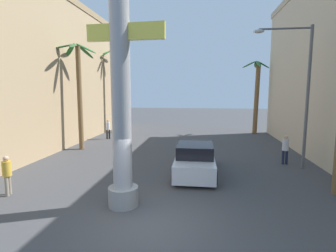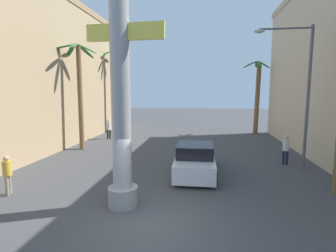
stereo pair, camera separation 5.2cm
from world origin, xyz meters
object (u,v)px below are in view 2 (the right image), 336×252
object	(u,v)px
neon_sign_pole	(120,47)
pedestrian_curb_left	(7,172)
palm_tree_far_left	(115,85)
car_lead	(195,160)
street_lamp	(299,83)
palm_tree_mid_left	(79,83)
palm_tree_far_right	(257,92)
pedestrian_mid_right	(286,148)
pedestrian_far_left	(109,128)

from	to	relation	value
neon_sign_pole	pedestrian_curb_left	distance (m)	6.74
palm_tree_far_left	car_lead	bearing A→B (deg)	-56.02
palm_tree_far_left	pedestrian_curb_left	xyz separation A→B (m)	(1.17, -16.36, -3.82)
street_lamp	pedestrian_curb_left	xyz separation A→B (m)	(-12.56, -5.44, -3.60)
street_lamp	palm_tree_mid_left	world-z (taller)	palm_tree_mid_left
car_lead	pedestrian_curb_left	distance (m)	8.23
street_lamp	palm_tree_mid_left	size ratio (longest dim) A/B	1.00
neon_sign_pole	street_lamp	world-z (taller)	neon_sign_pole
palm_tree_far_right	palm_tree_mid_left	distance (m)	16.46
palm_tree_far_left	pedestrian_mid_right	size ratio (longest dim) A/B	4.92
neon_sign_pole	palm_tree_far_left	bearing A→B (deg)	109.85
pedestrian_mid_right	pedestrian_curb_left	xyz separation A→B (m)	(-12.31, -6.18, -0.03)
neon_sign_pole	pedestrian_curb_left	world-z (taller)	neon_sign_pole
car_lead	pedestrian_mid_right	distance (m)	5.56
palm_tree_far_left	street_lamp	bearing A→B (deg)	-38.47
car_lead	pedestrian_mid_right	world-z (taller)	pedestrian_mid_right
car_lead	pedestrian_far_left	world-z (taller)	pedestrian_far_left
neon_sign_pole	pedestrian_curb_left	bearing A→B (deg)	176.37
palm_tree_far_right	palm_tree_far_left	size ratio (longest dim) A/B	0.86
pedestrian_curb_left	pedestrian_mid_right	bearing A→B (deg)	26.65
palm_tree_mid_left	palm_tree_far_left	bearing A→B (deg)	90.89
palm_tree_far_left	pedestrian_far_left	world-z (taller)	palm_tree_far_left
pedestrian_far_left	palm_tree_far_left	bearing A→B (deg)	99.80
pedestrian_far_left	neon_sign_pole	bearing A→B (deg)	-67.35
palm_tree_far_right	pedestrian_mid_right	xyz separation A→B (m)	(-0.44, -11.25, -3.09)
car_lead	pedestrian_far_left	distance (m)	11.70
car_lead	palm_tree_far_right	xyz separation A→B (m)	(5.46, 13.62, 3.36)
street_lamp	palm_tree_far_left	world-z (taller)	palm_tree_far_left
street_lamp	pedestrian_far_left	distance (m)	15.29
street_lamp	pedestrian_far_left	size ratio (longest dim) A/B	4.39
car_lead	palm_tree_mid_left	distance (m)	10.35
palm_tree_far_right	street_lamp	bearing A→B (deg)	-90.87
street_lamp	palm_tree_far_right	world-z (taller)	street_lamp
street_lamp	pedestrian_curb_left	world-z (taller)	street_lamp
street_lamp	pedestrian_curb_left	size ratio (longest dim) A/B	4.62
street_lamp	palm_tree_mid_left	xyz separation A→B (m)	(-13.61, 3.03, 0.14)
palm_tree_far_left	pedestrian_far_left	xyz separation A→B (m)	(0.66, -3.83, -3.77)
car_lead	palm_tree_far_left	world-z (taller)	palm_tree_far_left
palm_tree_far_left	palm_tree_mid_left	world-z (taller)	palm_tree_far_left
palm_tree_far_right	pedestrian_far_left	xyz separation A→B (m)	(-13.26, -4.90, -3.07)
street_lamp	pedestrian_far_left	bearing A→B (deg)	151.55
neon_sign_pole	car_lead	world-z (taller)	neon_sign_pole
pedestrian_mid_right	palm_tree_mid_left	bearing A→B (deg)	170.23
street_lamp	neon_sign_pole	bearing A→B (deg)	-143.31
street_lamp	pedestrian_mid_right	xyz separation A→B (m)	(-0.26, 0.73, -3.57)
car_lead	pedestrian_mid_right	size ratio (longest dim) A/B	2.86
neon_sign_pole	palm_tree_mid_left	distance (m)	10.62
street_lamp	pedestrian_far_left	world-z (taller)	street_lamp
palm_tree_far_left	pedestrian_mid_right	xyz separation A→B (m)	(13.48, -10.18, -3.79)
car_lead	palm_tree_far_right	world-z (taller)	palm_tree_far_right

